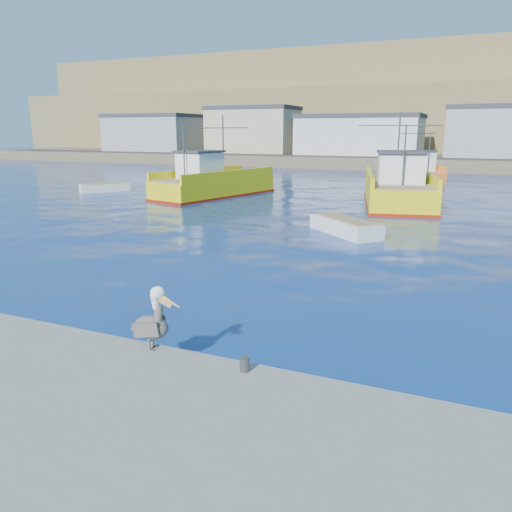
# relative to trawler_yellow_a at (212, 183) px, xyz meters

# --- Properties ---
(ground) EXTENTS (260.00, 260.00, 0.00)m
(ground) POSITION_rel_trawler_yellow_a_xyz_m (12.85, -24.49, -1.05)
(ground) COLOR navy
(ground) RESTS_ON ground
(dock_bollards) EXTENTS (36.20, 0.20, 0.30)m
(dock_bollards) POSITION_rel_trawler_yellow_a_xyz_m (13.45, -27.89, -0.40)
(dock_bollards) COLOR #4C4C4C
(dock_bollards) RESTS_ON dock
(far_shore) EXTENTS (200.00, 81.00, 24.00)m
(far_shore) POSITION_rel_trawler_yellow_a_xyz_m (12.85, 84.72, 7.93)
(far_shore) COLOR brown
(far_shore) RESTS_ON ground
(trawler_yellow_a) EXTENTS (6.54, 12.11, 6.54)m
(trawler_yellow_a) POSITION_rel_trawler_yellow_a_xyz_m (0.00, 0.00, 0.00)
(trawler_yellow_a) COLOR yellow
(trawler_yellow_a) RESTS_ON ground
(trawler_yellow_b) EXTENTS (7.07, 13.32, 6.69)m
(trawler_yellow_b) POSITION_rel_trawler_yellow_a_xyz_m (14.57, 1.46, 0.06)
(trawler_yellow_b) COLOR yellow
(trawler_yellow_b) RESTS_ON ground
(boat_orange) EXTENTS (6.26, 7.88, 5.97)m
(boat_orange) POSITION_rel_trawler_yellow_a_xyz_m (14.08, 21.00, -0.06)
(boat_orange) COLOR orange
(boat_orange) RESTS_ON ground
(skiff_left) EXTENTS (3.75, 4.21, 0.91)m
(skiff_left) POSITION_rel_trawler_yellow_a_xyz_m (-10.33, -0.96, -0.76)
(skiff_left) COLOR silver
(skiff_left) RESTS_ON ground
(skiff_mid) EXTENTS (4.45, 4.31, 1.00)m
(skiff_mid) POSITION_rel_trawler_yellow_a_xyz_m (13.77, -10.94, -0.73)
(skiff_mid) COLOR silver
(skiff_mid) RESTS_ON ground
(pelican) EXTENTS (1.19, 0.62, 1.47)m
(pelican) POSITION_rel_trawler_yellow_a_xyz_m (13.54, -27.72, 0.07)
(pelican) COLOR #595451
(pelican) RESTS_ON dock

